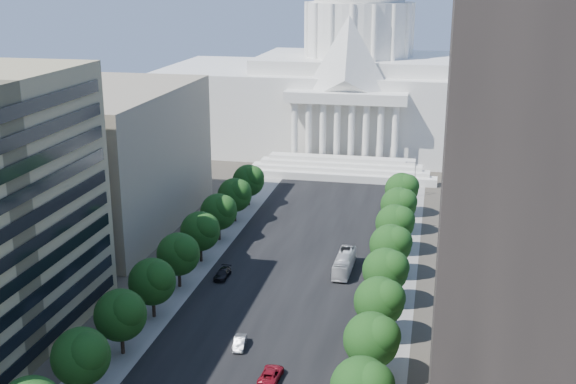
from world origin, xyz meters
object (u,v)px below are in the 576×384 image
Objects in this scene: car_silver at (240,343)px; car_dark_b at (223,274)px; car_red at (271,375)px; city_bus at (344,263)px.

car_silver is 0.85× the size of car_dark_b.
car_dark_b is (-9.90, 24.04, 0.02)m from car_silver.
car_red is 1.06× the size of car_dark_b.
car_dark_b is at bearing 105.40° from car_silver.
car_dark_b is (-16.43, 31.76, -0.01)m from car_red.
car_silver is at bearing -47.36° from car_red.
car_red reaches higher than car_dark_b.
city_bus is at bearing 19.79° from car_dark_b.
car_red is at bearing -95.95° from city_bus.
city_bus reaches higher than car_silver.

